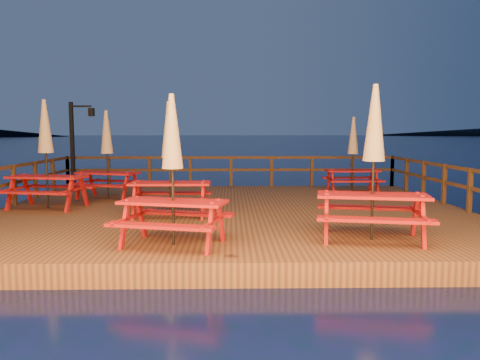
{
  "coord_description": "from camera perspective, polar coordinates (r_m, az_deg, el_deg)",
  "views": [
    {
      "loc": [
        -0.0,
        -11.93,
        2.4
      ],
      "look_at": [
        0.24,
        0.6,
        1.08
      ],
      "focal_mm": 35.0,
      "sensor_mm": 36.0,
      "label": 1
    }
  ],
  "objects": [
    {
      "name": "picnic_table_1",
      "position": [
        15.59,
        13.6,
        3.16
      ],
      "size": [
        1.73,
        1.43,
        2.45
      ],
      "rotation": [
        0.0,
        0.0,
        0.02
      ],
      "color": "maroon",
      "rests_on": "deck"
    },
    {
      "name": "picnic_table_5",
      "position": [
        8.16,
        -8.22,
        1.5
      ],
      "size": [
        2.15,
        1.92,
        2.63
      ],
      "rotation": [
        0.0,
        0.0,
        -0.25
      ],
      "color": "maroon",
      "rests_on": "deck"
    },
    {
      "name": "picnic_table_0",
      "position": [
        10.99,
        -8.58,
        2.76
      ],
      "size": [
        1.88,
        1.55,
        2.68
      ],
      "rotation": [
        0.0,
        0.0,
        -0.0
      ],
      "color": "maroon",
      "rests_on": "deck"
    },
    {
      "name": "picnic_table_2",
      "position": [
        14.38,
        -15.9,
        3.19
      ],
      "size": [
        2.17,
        1.95,
        2.6
      ],
      "rotation": [
        0.0,
        0.0,
        -0.29
      ],
      "color": "maroon",
      "rests_on": "deck"
    },
    {
      "name": "deck",
      "position": [
        12.13,
        -1.09,
        -4.45
      ],
      "size": [
        12.0,
        10.0,
        0.4
      ],
      "primitive_type": "cube",
      "color": "#4E2A19",
      "rests_on": "ground"
    },
    {
      "name": "railing",
      "position": [
        13.76,
        -1.1,
        0.85
      ],
      "size": [
        11.8,
        9.75,
        1.1
      ],
      "color": "#322210",
      "rests_on": "deck"
    },
    {
      "name": "ground",
      "position": [
        12.17,
        -1.09,
        -5.37
      ],
      "size": [
        500.0,
        500.0,
        0.0
      ],
      "primitive_type": "plane",
      "color": "black",
      "rests_on": "ground"
    },
    {
      "name": "picnic_table_4",
      "position": [
        13.04,
        -22.58,
        3.15
      ],
      "size": [
        2.23,
        1.95,
        2.8
      ],
      "rotation": [
        0.0,
        0.0,
        -0.19
      ],
      "color": "maroon",
      "rests_on": "deck"
    },
    {
      "name": "lamp_post",
      "position": [
        17.34,
        -19.3,
        4.99
      ],
      "size": [
        0.85,
        0.18,
        3.0
      ],
      "color": "black",
      "rests_on": "deck"
    },
    {
      "name": "picnic_table_3",
      "position": [
        8.81,
        15.97,
        2.33
      ],
      "size": [
        2.26,
        1.98,
        2.83
      ],
      "rotation": [
        0.0,
        0.0,
        -0.2
      ],
      "color": "maroon",
      "rests_on": "deck"
    },
    {
      "name": "deck_piles",
      "position": [
        12.23,
        -1.08,
        -6.75
      ],
      "size": [
        11.44,
        9.44,
        1.4
      ],
      "color": "#322210",
      "rests_on": "ground"
    }
  ]
}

